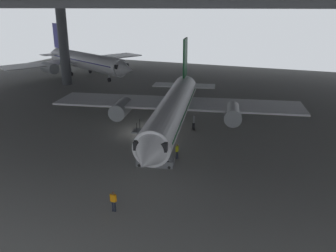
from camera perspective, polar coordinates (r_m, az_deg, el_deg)
ground_plane at (r=43.71m, az=-3.45°, el=-0.98°), size 110.00×110.00×0.00m
airplane_main at (r=42.12m, az=0.94°, el=2.95°), size 32.16×32.79×10.49m
boarding_stairs at (r=34.53m, az=-2.15°, el=-5.23°), size 4.21×2.25×4.46m
crew_worker_near_nose at (r=27.32m, az=-8.87°, el=-11.82°), size 0.55×0.27×1.67m
crew_worker_by_stairs at (r=35.77m, az=1.47°, el=-3.98°), size 0.23×0.55×1.62m
airplane_distant at (r=81.69m, az=-13.42°, el=10.27°), size 32.90×33.02×11.02m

